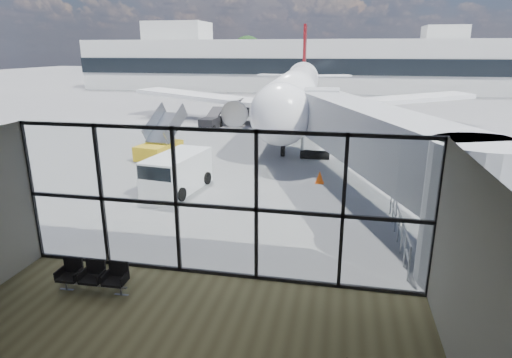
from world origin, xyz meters
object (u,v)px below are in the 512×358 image
(service_van, at_px, (176,172))
(belt_loader, at_px, (211,122))
(airliner, at_px, (297,90))
(mobile_stairs, at_px, (160,148))
(seating_row, at_px, (94,275))

(service_van, bearing_deg, belt_loader, 109.35)
(airliner, distance_m, mobile_stairs, 17.57)
(seating_row, relative_size, airliner, 0.05)
(service_van, bearing_deg, mobile_stairs, 127.72)
(airliner, height_order, service_van, airliner)
(service_van, distance_m, mobile_stairs, 6.97)
(mobile_stairs, bearing_deg, seating_row, -63.79)
(airliner, bearing_deg, mobile_stairs, -115.95)
(seating_row, distance_m, airliner, 31.13)
(seating_row, bearing_deg, belt_loader, 97.95)
(seating_row, xyz_separation_m, mobile_stairs, (-4.53, 14.92, 0.12))
(seating_row, height_order, belt_loader, belt_loader)
(seating_row, distance_m, mobile_stairs, 15.60)
(seating_row, height_order, mobile_stairs, mobile_stairs)
(airliner, bearing_deg, belt_loader, -144.79)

